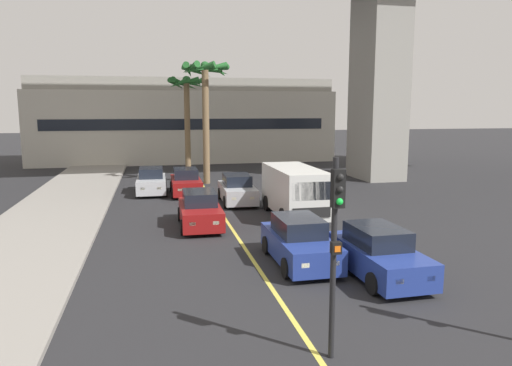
% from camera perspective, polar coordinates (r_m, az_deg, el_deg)
% --- Properties ---
extents(sidewalk_left, '(4.80, 80.00, 0.15)m').
position_cam_1_polar(sidewalk_left, '(18.22, -27.20, -8.24)').
color(sidewalk_left, gray).
rests_on(sidewalk_left, ground).
extents(lane_stripe_center, '(0.14, 56.00, 0.01)m').
position_cam_1_polar(lane_stripe_center, '(25.57, -4.77, -2.72)').
color(lane_stripe_center, '#DBCC4C').
rests_on(lane_stripe_center, ground).
extents(pier_building_backdrop, '(28.58, 8.04, 7.99)m').
position_cam_1_polar(pier_building_backdrop, '(48.23, -8.50, 7.36)').
color(pier_building_backdrop, beige).
rests_on(pier_building_backdrop, ground).
extents(car_queue_front, '(1.88, 4.12, 1.56)m').
position_cam_1_polar(car_queue_front, '(21.05, -6.74, -3.28)').
color(car_queue_front, maroon).
rests_on(car_queue_front, ground).
extents(car_queue_second, '(1.88, 4.12, 1.56)m').
position_cam_1_polar(car_queue_second, '(29.83, -12.44, 0.17)').
color(car_queue_second, '#B7BABF').
rests_on(car_queue_second, ground).
extents(car_queue_third, '(1.93, 4.15, 1.56)m').
position_cam_1_polar(car_queue_third, '(26.17, -2.27, -0.83)').
color(car_queue_third, '#B7BABF').
rests_on(car_queue_third, ground).
extents(car_queue_fourth, '(1.91, 4.14, 1.56)m').
position_cam_1_polar(car_queue_fourth, '(15.23, 14.45, -8.25)').
color(car_queue_fourth, navy).
rests_on(car_queue_fourth, ground).
extents(car_queue_fifth, '(1.85, 4.11, 1.56)m').
position_cam_1_polar(car_queue_fifth, '(16.07, 5.21, -7.09)').
color(car_queue_fifth, navy).
rests_on(car_queue_fifth, ground).
extents(car_queue_sixth, '(1.86, 4.11, 1.56)m').
position_cam_1_polar(car_queue_sixth, '(29.06, -8.41, 0.06)').
color(car_queue_sixth, maroon).
rests_on(car_queue_sixth, ground).
extents(delivery_van, '(2.16, 5.25, 2.36)m').
position_cam_1_polar(delivery_van, '(22.84, 4.62, -0.84)').
color(delivery_van, silver).
rests_on(delivery_van, ground).
extents(traffic_light_median_near, '(0.24, 0.37, 4.20)m').
position_cam_1_polar(traffic_light_median_near, '(9.62, 9.51, -5.81)').
color(traffic_light_median_near, black).
rests_on(traffic_light_median_near, ground).
extents(palm_tree_near_median, '(3.00, 3.00, 7.67)m').
position_cam_1_polar(palm_tree_near_median, '(38.16, -8.31, 10.11)').
color(palm_tree_near_median, brown).
rests_on(palm_tree_near_median, ground).
extents(palm_tree_mid_median, '(3.38, 3.41, 8.29)m').
position_cam_1_polar(palm_tree_mid_median, '(32.91, -6.07, 11.46)').
color(palm_tree_mid_median, brown).
rests_on(palm_tree_mid_median, ground).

